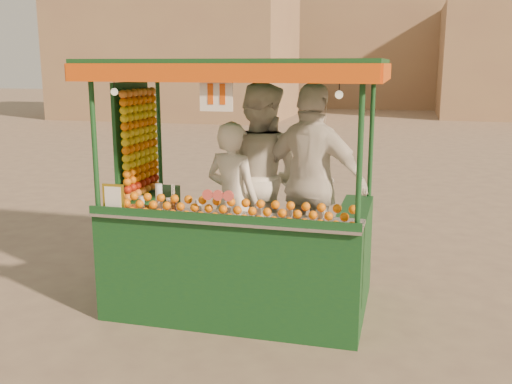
% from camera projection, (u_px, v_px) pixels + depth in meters
% --- Properties ---
extents(ground, '(90.00, 90.00, 0.00)m').
position_uv_depth(ground, '(269.00, 312.00, 5.70)').
color(ground, '#6C584D').
rests_on(ground, ground).
extents(building_left, '(10.00, 6.00, 6.00)m').
position_uv_depth(building_left, '(177.00, 50.00, 26.18)').
color(building_left, '#957954').
rests_on(building_left, ground).
extents(building_center, '(14.00, 7.00, 7.00)m').
position_uv_depth(building_center, '(355.00, 44.00, 33.79)').
color(building_center, '#957954').
rests_on(building_center, ground).
extents(juice_cart, '(2.66, 1.72, 2.42)m').
position_uv_depth(juice_cart, '(233.00, 231.00, 5.67)').
color(juice_cart, '#103C1E').
rests_on(juice_cart, ground).
extents(vendor_left, '(0.65, 0.52, 1.56)m').
position_uv_depth(vendor_left, '(233.00, 201.00, 5.72)').
color(vendor_left, white).
rests_on(vendor_left, ground).
extents(vendor_middle, '(1.12, 0.99, 1.92)m').
position_uv_depth(vendor_middle, '(260.00, 176.00, 6.04)').
color(vendor_middle, white).
rests_on(vendor_middle, ground).
extents(vendor_right, '(1.22, 0.82, 1.93)m').
position_uv_depth(vendor_right, '(312.00, 183.00, 5.63)').
color(vendor_right, silver).
rests_on(vendor_right, ground).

